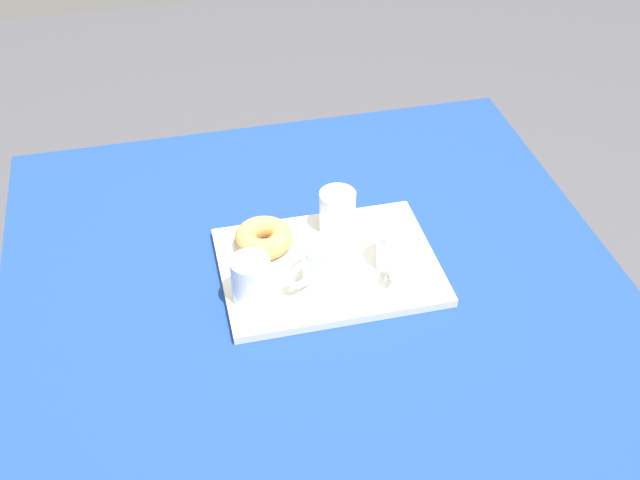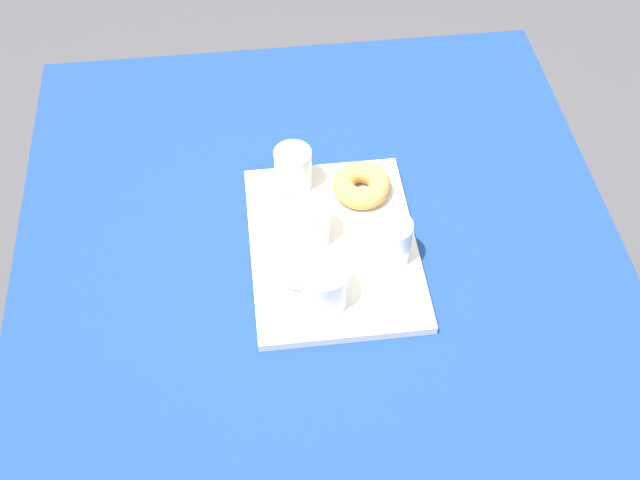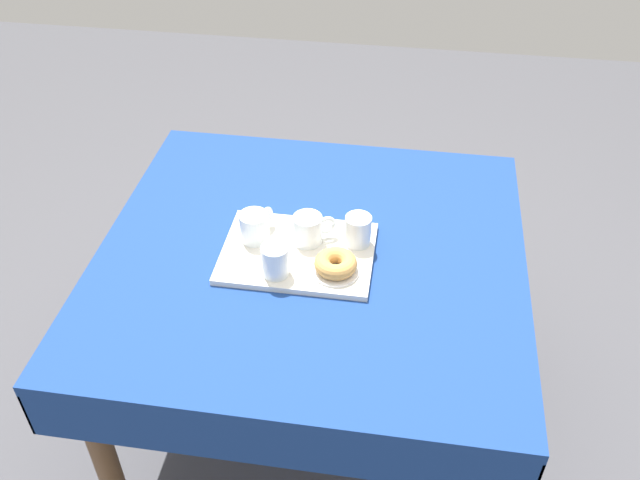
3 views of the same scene
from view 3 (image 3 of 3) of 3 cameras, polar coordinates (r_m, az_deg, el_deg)
name	(u,v)px [view 3 (image 3 of 3)]	position (r m, az deg, el deg)	size (l,w,h in m)	color
ground_plane	(313,418)	(2.40, -0.60, -14.42)	(6.00, 6.00, 0.00)	#47474C
dining_table	(311,278)	(1.92, -0.72, -3.17)	(1.14, 1.10, 0.74)	navy
serving_tray	(298,253)	(1.84, -1.83, -1.08)	(0.40, 0.30, 0.02)	silver
tea_mug_left	(308,230)	(1.84, -0.95, 0.84)	(0.11, 0.08, 0.08)	white
tea_mug_right	(255,227)	(1.85, -5.38, 1.06)	(0.08, 0.11, 0.08)	white
water_glass_near	(275,262)	(1.74, -3.71, -1.79)	(0.07, 0.07, 0.08)	white
water_glass_far	(358,231)	(1.83, 3.15, 0.71)	(0.07, 0.07, 0.08)	white
donut_plate_left	(336,270)	(1.77, 1.29, -2.53)	(0.12, 0.12, 0.01)	white
sugar_donut_left	(336,263)	(1.75, 1.30, -1.94)	(0.11, 0.11, 0.04)	tan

